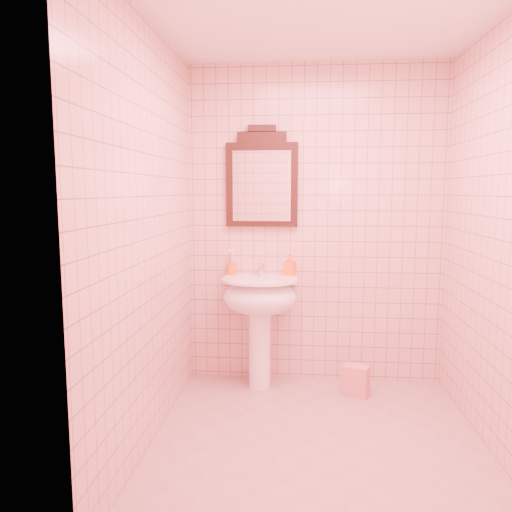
# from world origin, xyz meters

# --- Properties ---
(floor) EXTENTS (2.20, 2.20, 0.00)m
(floor) POSITION_xyz_m (0.00, 0.00, 0.00)
(floor) COLOR tan
(floor) RESTS_ON ground
(back_wall) EXTENTS (2.00, 0.02, 2.50)m
(back_wall) POSITION_xyz_m (0.00, 1.10, 1.25)
(back_wall) COLOR #DDAD9A
(back_wall) RESTS_ON floor
(pedestal_sink) EXTENTS (0.58, 0.58, 0.86)m
(pedestal_sink) POSITION_xyz_m (-0.42, 0.87, 0.66)
(pedestal_sink) COLOR white
(pedestal_sink) RESTS_ON floor
(faucet) EXTENTS (0.04, 0.16, 0.11)m
(faucet) POSITION_xyz_m (-0.42, 1.01, 0.92)
(faucet) COLOR white
(faucet) RESTS_ON pedestal_sink
(mirror) EXTENTS (0.56, 0.06, 0.78)m
(mirror) POSITION_xyz_m (-0.42, 1.07, 1.61)
(mirror) COLOR black
(mirror) RESTS_ON back_wall
(toothbrush_cup) EXTENTS (0.08, 0.08, 0.18)m
(toothbrush_cup) POSITION_xyz_m (-0.66, 1.03, 0.91)
(toothbrush_cup) COLOR #E55613
(toothbrush_cup) RESTS_ON pedestal_sink
(soap_dispenser) EXTENTS (0.10, 0.10, 0.17)m
(soap_dispenser) POSITION_xyz_m (-0.19, 1.03, 0.95)
(soap_dispenser) COLOR #FF5B15
(soap_dispenser) RESTS_ON pedestal_sink
(towel) EXTENTS (0.22, 0.19, 0.23)m
(towel) POSITION_xyz_m (0.31, 0.78, 0.12)
(towel) COLOR #E29185
(towel) RESTS_ON floor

